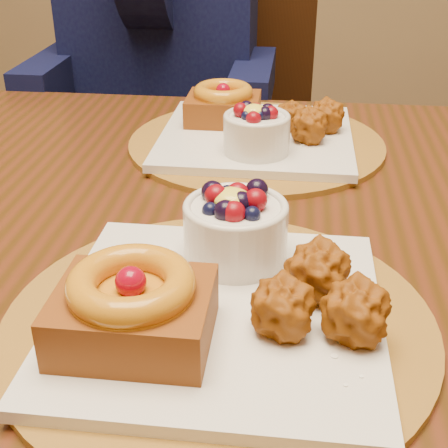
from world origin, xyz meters
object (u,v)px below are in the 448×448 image
Objects in this scene: dining_table at (241,267)px; place_setting_near at (215,293)px; place_setting_far at (254,130)px; diner at (160,7)px; chair_far at (237,162)px.

place_setting_near reaches higher than dining_table.
place_setting_far is 0.55m from diner.
chair_far is at bearing 97.92° from place_setting_far.
diner is at bearing 116.26° from place_setting_far.
diner is (-0.24, 0.92, 0.09)m from place_setting_near.
place_setting_far is (0.00, 0.43, -0.00)m from place_setting_near.
place_setting_near is 0.47× the size of diner.
place_setting_near is 1.00× the size of place_setting_far.
dining_table is at bearing -90.70° from diner.
diner is (-0.25, 0.71, 0.19)m from dining_table.
place_setting_near is at bearing -90.13° from place_setting_far.
diner is at bearing 104.70° from place_setting_near.
dining_table is 0.84m from chair_far.
place_setting_near is at bearing -95.15° from diner.
place_setting_near is at bearing -98.95° from chair_far.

